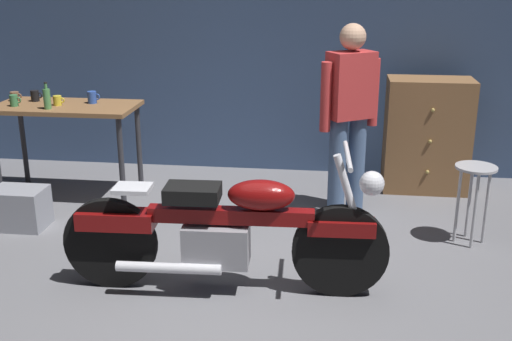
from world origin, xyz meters
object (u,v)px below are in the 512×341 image
Objects in this scene: storage_bin at (20,208)px; bottle at (47,98)px; wooden_dresser at (427,135)px; motorcycle at (226,230)px; mug_black_matte at (35,96)px; shop_stool at (475,183)px; mug_green_speckled at (14,101)px; mug_blue_enamel at (92,97)px; person_standing at (349,113)px; mug_yellow_tall at (58,101)px; mug_brown_stoneware at (15,96)px.

bottle is (0.07, 0.56, 0.83)m from storage_bin.
motorcycle is at bearing -124.98° from wooden_dresser.
storage_bin is at bearing -77.65° from mug_black_matte.
mug_green_speckled is (-3.99, 0.48, 0.45)m from shop_stool.
motorcycle is 2.39m from bottle.
motorcycle is 20.45× the size of mug_green_speckled.
wooden_dresser reaches higher than mug_blue_enamel.
person_standing is 3.01m from mug_green_speckled.
mug_black_matte reaches higher than shop_stool.
mug_blue_enamel is 0.42m from bottle.
mug_yellow_tall is 0.38m from mug_green_speckled.
mug_green_speckled is at bearing -32.79° from person_standing.
shop_stool is 0.58× the size of wooden_dresser.
person_standing reaches higher than mug_brown_stoneware.
mug_green_speckled is 0.96× the size of mug_black_matte.
storage_bin is at bearing 153.42° from motorcycle.
wooden_dresser reaches higher than storage_bin.
person_standing is 1.18m from shop_stool.
mug_green_speckled is at bearing 173.16° from shop_stool.
motorcycle is 9.09× the size of bottle.
mug_black_matte is 0.40m from bottle.
mug_brown_stoneware is 0.76m from mug_blue_enamel.
mug_black_matte is (0.20, 0.01, 0.01)m from mug_brown_stoneware.
shop_stool is 3.43m from mug_blue_enamel.
person_standing reaches higher than wooden_dresser.
mug_green_speckled and mug_black_matte have the same top height.
mug_black_matte is at bearing -37.28° from person_standing.
bottle is at bearing -136.99° from mug_blue_enamel.
mug_black_matte is (-2.92, 0.22, 0.03)m from person_standing.
bottle reaches higher than mug_black_matte.
person_standing is (0.81, 1.50, 0.48)m from motorcycle.
motorcycle is at bearing -47.91° from mug_blue_enamel.
shop_stool is 4.04m from mug_green_speckled.
person_standing reaches higher than mug_yellow_tall.
shop_stool is at bearing -11.70° from mug_blue_enamel.
wooden_dresser is at bearing -168.43° from person_standing.
mug_black_matte reaches higher than storage_bin.
wooden_dresser is 2.50× the size of storage_bin.
wooden_dresser is (0.77, 0.76, -0.38)m from person_standing.
motorcycle is 19.86× the size of mug_brown_stoneware.
wooden_dresser reaches higher than mug_green_speckled.
wooden_dresser is 4.56× the size of bottle.
mug_blue_enamel is (0.28, 0.13, 0.01)m from mug_yellow_tall.
motorcycle is 2.06m from shop_stool.
motorcycle reaches higher than mug_yellow_tall.
mug_blue_enamel is at bearing -1.78° from mug_black_matte.
shop_stool is 5.40× the size of mug_blue_enamel.
mug_brown_stoneware is at bearing -171.96° from wooden_dresser.
mug_brown_stoneware is (-3.12, 0.21, 0.02)m from person_standing.
person_standing is at bearing 59.25° from motorcycle.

